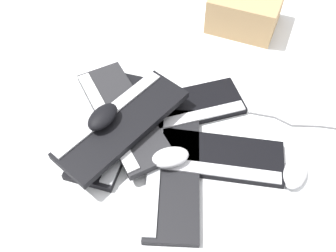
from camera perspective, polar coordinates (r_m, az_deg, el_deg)
The scene contains 11 objects.
ground_plane at distance 1.16m, azimuth -0.21°, elevation -3.01°, with size 3.20×3.20×0.00m, color white.
keyboard_0 at distance 1.13m, azimuth 6.27°, elevation -4.58°, with size 0.45×0.18×0.03m.
keyboard_1 at distance 1.23m, azimuth 1.45°, elevation 2.52°, with size 0.46×0.35×0.03m.
keyboard_2 at distance 1.20m, azimuth -8.08°, elevation 0.08°, with size 0.17×0.45×0.03m.
keyboard_3 at distance 1.10m, azimuth 0.68°, elevation -6.77°, with size 0.23×0.46×0.03m.
keyboard_4 at distance 1.19m, azimuth -6.98°, elevation 1.68°, with size 0.40×0.43×0.03m.
keyboard_5 at distance 1.13m, azimuth -7.00°, elevation 0.37°, with size 0.34×0.46×0.03m.
mouse_0 at distance 1.11m, azimuth -9.92°, elevation 1.41°, with size 0.11×0.07×0.04m, color black.
mouse_1 at distance 1.15m, azimuth 18.74°, elevation -6.82°, with size 0.11×0.07×0.04m, color silver.
mouse_3 at distance 1.08m, azimuth 0.34°, elevation -4.77°, with size 0.11×0.07×0.04m, color silver.
cardboard_box at distance 1.56m, azimuth 11.68°, elevation 16.99°, with size 0.26×0.22×0.14m, color tan.
Camera 1 is at (0.15, -0.63, 0.96)m, focal length 40.00 mm.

